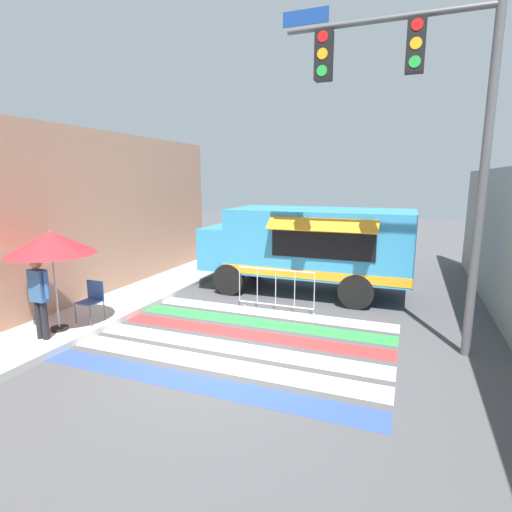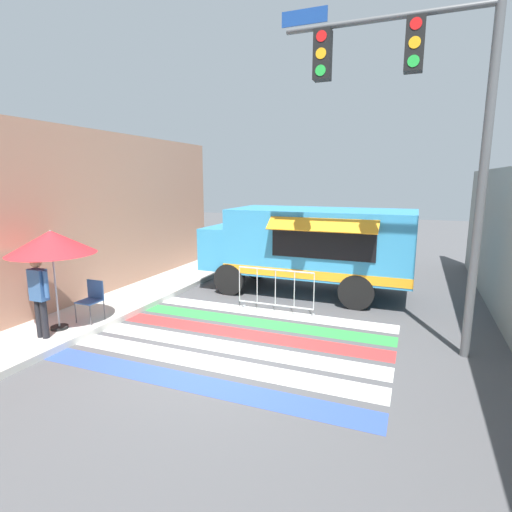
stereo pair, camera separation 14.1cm
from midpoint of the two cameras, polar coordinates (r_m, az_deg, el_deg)
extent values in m
plane|color=#4C4C4F|center=(7.89, -5.20, -14.08)|extent=(60.00, 60.00, 0.00)
cube|color=#B7B5AD|center=(11.05, -29.92, -7.75)|extent=(4.40, 16.00, 0.14)
cube|color=tan|center=(10.34, -29.92, 3.84)|extent=(0.25, 16.00, 4.64)
cube|color=#334FB2|center=(7.07, -9.25, -17.28)|extent=(6.40, 0.56, 0.01)
cube|color=white|center=(7.66, -6.23, -14.89)|extent=(6.40, 0.56, 0.01)
cube|color=white|center=(8.27, -3.70, -12.82)|extent=(6.40, 0.56, 0.01)
cube|color=red|center=(8.91, -1.56, -11.01)|extent=(6.40, 0.56, 0.01)
cube|color=green|center=(9.57, 0.27, -9.44)|extent=(6.40, 0.56, 0.01)
cube|color=white|center=(10.24, 1.85, -8.06)|extent=(6.40, 0.56, 0.01)
cube|color=#338CBF|center=(11.69, 9.56, 2.07)|extent=(5.14, 2.31, 1.85)
cube|color=#338CBF|center=(12.53, -2.04, 1.41)|extent=(1.81, 2.13, 1.25)
cube|color=#1E232D|center=(12.85, -5.55, 3.01)|extent=(0.06, 1.85, 0.47)
cube|color=black|center=(10.48, 9.82, 1.82)|extent=(2.72, 0.03, 0.83)
cube|color=orange|center=(10.21, 9.66, 4.40)|extent=(2.82, 0.43, 0.31)
cube|color=orange|center=(10.72, 8.09, -2.73)|extent=(5.14, 0.01, 0.24)
cylinder|color=black|center=(11.68, -3.45, -3.33)|extent=(0.93, 0.22, 0.93)
cylinder|color=black|center=(13.59, 0.38, -1.29)|extent=(0.93, 0.22, 0.93)
cylinder|color=black|center=(10.70, 14.49, -5.00)|extent=(0.93, 0.22, 0.93)
cylinder|color=black|center=(12.75, 15.75, -2.52)|extent=(0.93, 0.22, 0.93)
cylinder|color=#515456|center=(8.23, 30.05, 9.08)|extent=(0.16, 0.16, 6.55)
cylinder|color=#515456|center=(8.66, 18.35, 29.52)|extent=(3.65, 0.11, 0.11)
cube|color=black|center=(8.45, 22.23, 26.14)|extent=(0.32, 0.28, 0.90)
cylinder|color=red|center=(8.40, 22.40, 28.36)|extent=(0.20, 0.02, 0.20)
cylinder|color=#F2A519|center=(8.31, 22.23, 26.40)|extent=(0.20, 0.02, 0.20)
cylinder|color=green|center=(8.24, 22.07, 24.41)|extent=(0.20, 0.02, 0.20)
cube|color=black|center=(8.64, 10.01, 26.37)|extent=(0.32, 0.28, 0.90)
cylinder|color=red|center=(8.59, 9.87, 28.55)|extent=(0.20, 0.02, 0.20)
cylinder|color=#F2A519|center=(8.51, 9.79, 26.63)|extent=(0.20, 0.02, 0.20)
cylinder|color=green|center=(8.43, 9.72, 24.67)|extent=(0.20, 0.02, 0.20)
cube|color=navy|center=(8.96, 7.44, 30.77)|extent=(0.90, 0.02, 0.28)
cylinder|color=black|center=(9.73, -25.88, -9.16)|extent=(0.36, 0.36, 0.06)
cylinder|color=#B2B2B7|center=(9.44, -26.40, -3.18)|extent=(0.04, 0.04, 2.15)
cone|color=red|center=(9.29, -26.83, 1.78)|extent=(1.78, 1.78, 0.49)
cylinder|color=#4C4C51|center=(9.89, -23.99, -7.47)|extent=(0.02, 0.02, 0.45)
cylinder|color=#4C4C51|center=(9.60, -22.19, -7.88)|extent=(0.02, 0.02, 0.45)
cylinder|color=#4C4C51|center=(10.18, -22.27, -6.84)|extent=(0.02, 0.02, 0.45)
cylinder|color=#4C4C51|center=(9.89, -20.47, -7.21)|extent=(0.02, 0.02, 0.45)
cube|color=#2D5999|center=(9.82, -22.33, -6.00)|extent=(0.45, 0.45, 0.03)
cube|color=#2D5999|center=(9.90, -21.58, -4.42)|extent=(0.45, 0.03, 0.43)
cylinder|color=black|center=(9.30, -28.19, -7.87)|extent=(0.13, 0.13, 0.79)
cylinder|color=black|center=(9.19, -27.58, -8.04)|extent=(0.13, 0.13, 0.79)
cube|color=#33598C|center=(9.06, -28.29, -3.64)|extent=(0.34, 0.20, 0.64)
cylinder|color=#33598C|center=(9.22, -29.19, -3.28)|extent=(0.09, 0.09, 0.55)
cylinder|color=#33598C|center=(8.88, -27.39, -3.61)|extent=(0.09, 0.09, 0.55)
sphere|color=#9E7051|center=(8.96, -28.55, -0.77)|extent=(0.22, 0.22, 0.22)
cylinder|color=#B7BABF|center=(9.93, 3.22, -2.00)|extent=(1.97, 0.04, 0.04)
cylinder|color=#B7BABF|center=(10.18, 3.17, -7.00)|extent=(1.97, 0.04, 0.04)
cylinder|color=#B7BABF|center=(10.39, -1.98, -4.00)|extent=(0.02, 0.02, 0.91)
cylinder|color=#B7BABF|center=(10.21, 0.56, -4.27)|extent=(0.02, 0.02, 0.91)
cylinder|color=#B7BABF|center=(10.05, 3.19, -4.53)|extent=(0.02, 0.02, 0.91)
cylinder|color=#B7BABF|center=(9.91, 5.91, -4.80)|extent=(0.02, 0.02, 0.91)
cylinder|color=#B7BABF|center=(9.79, 8.69, -5.06)|extent=(0.02, 0.02, 0.91)
cube|color=#B7BABF|center=(10.56, -1.71, -7.41)|extent=(0.06, 0.44, 0.03)
cube|color=#B7BABF|center=(9.99, 8.30, -8.59)|extent=(0.06, 0.44, 0.03)
camera|label=1|loc=(0.07, -89.61, 0.07)|focal=28.00mm
camera|label=2|loc=(0.07, 90.39, -0.07)|focal=28.00mm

